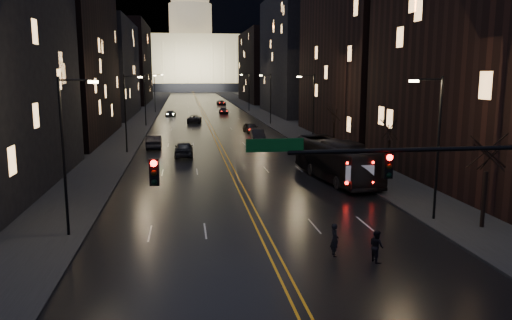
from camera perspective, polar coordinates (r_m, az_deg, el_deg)
name	(u,v)px	position (r m, az deg, el deg)	size (l,w,h in m)	color
ground	(298,305)	(20.93, 4.86, -16.14)	(900.00, 900.00, 0.00)	black
road	(199,104)	(148.64, -6.54, 6.35)	(20.00, 320.00, 0.02)	black
sidewalk_left	(151,104)	(148.89, -11.96, 6.23)	(8.00, 320.00, 0.16)	black
sidewalk_right	(246,104)	(149.71, -1.14, 6.46)	(8.00, 320.00, 0.16)	black
center_line	(199,104)	(148.64, -6.54, 6.35)	(0.62, 320.00, 0.01)	orange
building_left_mid	(58,37)	(74.34, -21.69, 12.97)	(12.00, 30.00, 28.00)	black
building_left_far	(103,69)	(111.55, -17.04, 9.94)	(12.00, 34.00, 20.00)	black
building_left_dist	(128,63)	(159.19, -14.45, 10.65)	(12.00, 40.00, 24.00)	black
building_right_near	(498,38)	(46.02, 25.92, 12.47)	(12.00, 26.00, 24.00)	black
building_right_tall	(368,0)	(73.51, 12.65, 17.39)	(12.00, 30.00, 38.00)	black
building_right_mid	(298,55)	(113.24, 4.85, 11.84)	(12.00, 34.00, 26.00)	black
building_right_dist	(264,67)	(160.32, 0.92, 10.60)	(12.00, 40.00, 22.00)	black
capitol	(191,57)	(268.45, -7.41, 11.57)	(90.00, 50.00, 58.50)	black
traffic_signal	(444,176)	(21.37, 20.70, -1.74)	(17.29, 0.45, 7.00)	black
streetlamp_right_near	(436,141)	(32.37, 19.84, 2.07)	(2.13, 0.25, 9.00)	black
streetlamp_left_near	(67,148)	(29.31, -20.84, 1.24)	(2.13, 0.25, 9.00)	black
streetlamp_right_mid	(312,107)	(60.38, 6.41, 5.99)	(2.13, 0.25, 9.00)	black
streetlamp_left_mid	(127,109)	(58.80, -14.55, 5.63)	(2.13, 0.25, 9.00)	black
streetlamp_right_far	(270,96)	(89.68, 1.56, 7.32)	(2.13, 0.25, 9.00)	black
streetlamp_left_far	(146,97)	(88.63, -12.46, 7.06)	(2.13, 0.25, 9.00)	black
streetlamp_right_dist	(248,90)	(119.34, -0.90, 7.98)	(2.13, 0.25, 9.00)	black
streetlamp_left_dist	(155,91)	(118.54, -11.42, 7.77)	(2.13, 0.25, 9.00)	black
tree_right_near	(487,154)	(31.85, 24.94, 0.59)	(2.40, 2.40, 6.65)	black
tree_right_mid	(390,128)	(44.12, 15.05, 3.54)	(2.40, 2.40, 6.65)	black
tree_right_far	(334,113)	(59.10, 8.95, 5.30)	(2.40, 2.40, 6.65)	black
bus	(336,160)	(43.53, 9.11, -0.04)	(2.92, 12.48, 3.48)	black
oncoming_car_a	(184,149)	(55.81, -8.25, 1.26)	(2.02, 5.03, 1.71)	black
oncoming_car_b	(154,142)	(62.46, -11.57, 2.06)	(1.76, 5.06, 1.67)	black
oncoming_car_c	(194,119)	(93.57, -7.05, 4.69)	(2.42, 5.25, 1.46)	black
oncoming_car_d	(171,113)	(107.80, -9.74, 5.26)	(1.81, 4.44, 1.29)	black
receding_car_a	(258,135)	(67.74, 0.19, 2.84)	(1.70, 4.88, 1.61)	black
receding_car_b	(251,128)	(77.03, -0.56, 3.70)	(1.89, 4.70, 1.60)	black
receding_car_c	(224,111)	(113.34, -3.73, 5.63)	(1.95, 4.80, 1.39)	black
receding_car_d	(221,103)	(144.67, -3.99, 6.56)	(2.27, 4.93, 1.37)	black
pedestrian_a	(335,240)	(25.82, 8.98, -9.01)	(0.63, 0.41, 1.72)	black
pedestrian_b	(377,246)	(25.50, 13.62, -9.53)	(0.79, 0.43, 1.62)	black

